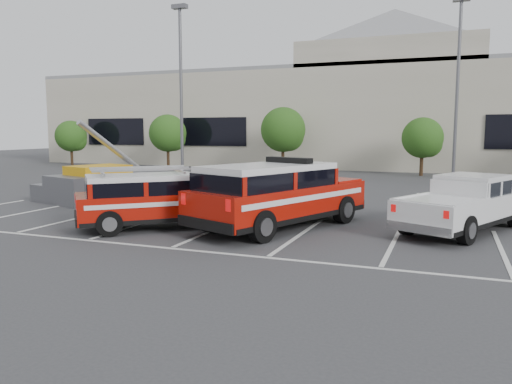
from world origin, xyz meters
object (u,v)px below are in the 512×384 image
convention_building (372,112)px  tree_mid_right (424,139)px  fire_chief_suv (278,200)px  tree_mid_left (284,131)px  light_pole_left (181,94)px  utility_rig (95,185)px  tree_left (169,134)px  light_pole_mid (457,92)px  white_pickup (465,209)px  ladder_suv (154,204)px  tree_far_left (72,137)px

convention_building → tree_mid_right: (4.91, -9.82, -2.22)m
convention_building → fire_chief_suv: size_ratio=8.93×
tree_mid_left → light_pole_left: (-3.09, -10.05, 2.14)m
utility_rig → tree_left: bearing=128.8°
light_pole_left → utility_rig: light_pole_left is taller
tree_mid_left → light_pole_left: bearing=-107.1°
tree_mid_left → fire_chief_suv: 22.34m
tree_mid_right → light_pole_mid: light_pole_mid is taller
convention_building → tree_mid_left: 11.19m
white_pickup → tree_mid_right: bearing=121.9°
light_pole_mid → utility_rig: bearing=-140.1°
tree_mid_right → white_pickup: size_ratio=0.68×
white_pickup → tree_left: bearing=164.1°
ladder_suv → tree_mid_left: bearing=145.4°
ladder_suv → utility_rig: (-5.74, 4.28, -0.06)m
tree_far_left → utility_rig: tree_far_left is taller
light_pole_mid → ladder_suv: light_pole_mid is taller
tree_mid_left → utility_rig: (-2.77, -18.31, -2.33)m
tree_left → fire_chief_suv: size_ratio=0.66×
convention_building → light_pole_left: bearing=-112.4°
tree_mid_right → white_pickup: (2.17, -19.56, -1.82)m
convention_building → tree_mid_right: size_ratio=15.04×
tree_left → utility_rig: size_ratio=0.99×
tree_far_left → ladder_suv: (22.97, -22.59, -1.73)m
tree_mid_left → tree_mid_right: 10.01m
tree_mid_right → tree_left: bearing=180.0°
light_pole_mid → utility_rig: (-14.67, -12.27, -4.48)m
tree_far_left → ladder_suv: tree_far_left is taller
convention_building → utility_rig: 29.48m
tree_far_left → tree_left: (10.00, 0.00, 0.27)m
convention_building → tree_mid_right: convention_building is taller
fire_chief_suv → white_pickup: (5.52, 1.66, -0.23)m
convention_building → ladder_suv: size_ratio=12.21×
tree_mid_left → fire_chief_suv: bearing=-72.6°
convention_building → tree_far_left: 27.03m
fire_chief_suv → convention_building: bearing=114.9°
tree_far_left → light_pole_left: (16.91, -10.05, 2.68)m
tree_mid_right → light_pole_left: (-13.09, -10.05, 2.68)m
tree_far_left → fire_chief_suv: size_ratio=0.59×
fire_chief_suv → light_pole_mid: bearing=92.9°
tree_far_left → fire_chief_suv: 34.11m
light_pole_left → fire_chief_suv: light_pole_left is taller
tree_mid_right → ladder_suv: tree_mid_right is taller
convention_building → tree_left: convention_building is taller
ladder_suv → convention_building: bearing=134.1°
light_pole_mid → white_pickup: 14.25m
convention_building → fire_chief_suv: convention_building is taller
fire_chief_suv → ladder_suv: bearing=-137.6°
light_pole_mid → white_pickup: (0.26, -13.52, -4.50)m
fire_chief_suv → white_pickup: size_ratio=1.15×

